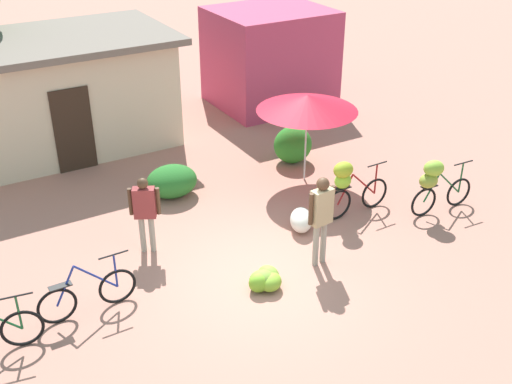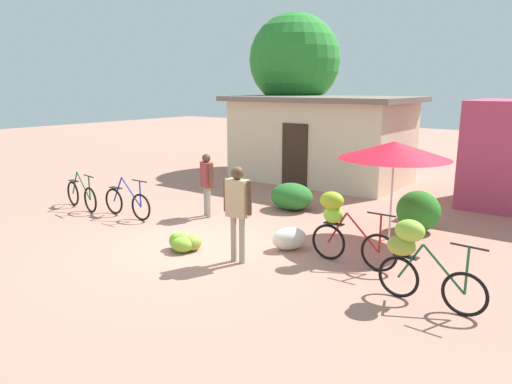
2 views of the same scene
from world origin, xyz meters
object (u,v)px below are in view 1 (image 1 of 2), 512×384
(shop_pink, at_px, (270,57))
(building_low, at_px, (53,93))
(bicycle_center_loaded, at_px, (348,183))
(banana_pile_on_ground, at_px, (265,280))
(person_bystander, at_px, (145,208))
(bicycle_near_pile, at_px, (88,294))
(market_umbrella, at_px, (307,103))
(person_vendor, at_px, (321,212))
(produce_sack, at_px, (301,220))
(bicycle_by_shop, at_px, (435,181))

(shop_pink, bearing_deg, building_low, -179.80)
(bicycle_center_loaded, height_order, banana_pile_on_ground, bicycle_center_loaded)
(banana_pile_on_ground, distance_m, person_bystander, 2.59)
(building_low, distance_m, person_bystander, 5.75)
(shop_pink, height_order, bicycle_near_pile, shop_pink)
(market_umbrella, relative_size, person_vendor, 1.27)
(produce_sack, bearing_deg, market_umbrella, 54.08)
(bicycle_near_pile, bearing_deg, produce_sack, 5.04)
(building_low, height_order, produce_sack, building_low)
(person_vendor, bearing_deg, banana_pile_on_ground, -173.40)
(produce_sack, relative_size, person_bystander, 0.45)
(produce_sack, xyz_separation_m, person_bystander, (-2.92, 0.82, 0.72))
(bicycle_center_loaded, distance_m, produce_sack, 1.23)
(banana_pile_on_ground, relative_size, produce_sack, 0.99)
(market_umbrella, xyz_separation_m, bicycle_by_shop, (1.39, -2.65, -1.10))
(shop_pink, height_order, market_umbrella, shop_pink)
(banana_pile_on_ground, height_order, person_bystander, person_bystander)
(bicycle_by_shop, bearing_deg, banana_pile_on_ground, -174.25)
(bicycle_center_loaded, xyz_separation_m, person_vendor, (-1.46, -1.09, 0.31))
(bicycle_by_shop, distance_m, person_bystander, 5.85)
(market_umbrella, bearing_deg, person_bystander, -166.95)
(market_umbrella, xyz_separation_m, person_vendor, (-1.68, -2.94, -0.78))
(market_umbrella, bearing_deg, shop_pink, 67.61)
(person_bystander, bearing_deg, person_vendor, -37.53)
(shop_pink, bearing_deg, person_bystander, -137.11)
(shop_pink, bearing_deg, banana_pile_on_ground, -121.85)
(shop_pink, bearing_deg, produce_sack, -116.46)
(bicycle_by_shop, distance_m, person_vendor, 3.09)
(bicycle_near_pile, bearing_deg, building_low, 78.68)
(bicycle_center_loaded, relative_size, bicycle_by_shop, 1.03)
(shop_pink, xyz_separation_m, market_umbrella, (-1.96, -4.77, 0.48))
(banana_pile_on_ground, bearing_deg, person_vendor, 6.60)
(bicycle_by_shop, bearing_deg, shop_pink, 85.54)
(building_low, distance_m, shop_pink, 6.31)
(produce_sack, relative_size, person_vendor, 0.40)
(bicycle_by_shop, xyz_separation_m, produce_sack, (-2.69, 0.84, -0.54))
(shop_pink, distance_m, produce_sack, 7.43)
(bicycle_near_pile, height_order, bicycle_center_loaded, bicycle_center_loaded)
(building_low, xyz_separation_m, person_bystander, (0.12, -5.72, -0.48))
(person_bystander, bearing_deg, bicycle_near_pile, -141.20)
(produce_sack, bearing_deg, bicycle_near_pile, -174.96)
(bicycle_center_loaded, height_order, bicycle_by_shop, bicycle_center_loaded)
(bicycle_near_pile, bearing_deg, banana_pile_on_ground, -17.45)
(person_vendor, xyz_separation_m, person_bystander, (-2.55, 1.96, -0.15))
(bicycle_center_loaded, height_order, produce_sack, bicycle_center_loaded)
(bicycle_center_loaded, height_order, person_vendor, person_vendor)
(bicycle_by_shop, bearing_deg, bicycle_near_pile, 176.35)
(bicycle_near_pile, height_order, person_vendor, person_vendor)
(building_low, xyz_separation_m, shop_pink, (6.31, 0.02, -0.03))
(produce_sack, bearing_deg, bicycle_by_shop, -17.42)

